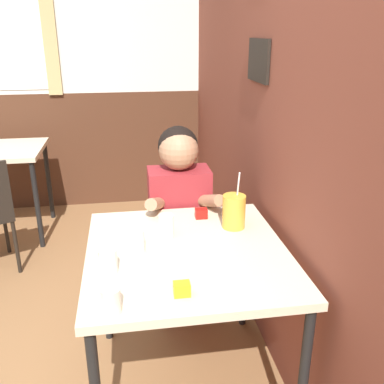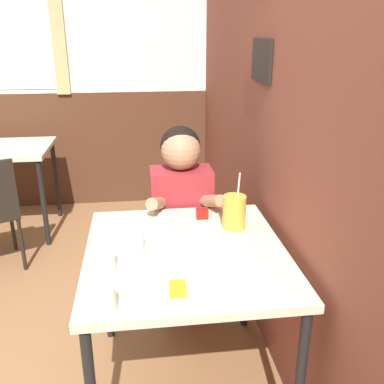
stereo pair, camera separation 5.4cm
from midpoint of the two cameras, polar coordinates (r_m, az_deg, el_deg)
The scene contains 11 objects.
brick_wall_right at distance 2.84m, azimuth 5.79°, elevation 14.79°, with size 0.08×4.74×2.70m.
back_wall at distance 4.19m, azimuth -17.87°, elevation 15.92°, with size 5.54×0.09×2.70m.
main_table at distance 1.90m, azimuth -1.46°, elevation -9.57°, with size 0.86×0.92×0.75m.
person_seated at distance 2.45m, azimuth -2.32°, elevation -3.77°, with size 0.42×0.41×1.17m.
cocktail_pitcher at distance 2.04m, azimuth 4.84°, elevation -2.61°, with size 0.11×0.11×0.28m.
glass_near_pitcher at distance 1.95m, azimuth -4.24°, elevation -4.60°, with size 0.07×0.07×0.11m.
glass_center at distance 1.72m, azimuth -12.01°, elevation -8.94°, with size 0.07×0.07×0.10m.
glass_far_side at distance 1.50m, azimuth -11.79°, elevation -13.97°, with size 0.07×0.07×0.09m.
glass_by_brick at distance 1.84m, azimuth -8.48°, elevation -6.50°, with size 0.08×0.08×0.10m.
condiment_ketchup at distance 2.16m, azimuth 0.51°, elevation -2.88°, with size 0.06×0.04×0.05m.
condiment_mustard at distance 1.57m, azimuth -2.38°, elevation -12.80°, with size 0.06×0.04×0.05m.
Camera 1 is at (0.56, -1.37, 1.65)m, focal length 40.00 mm.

